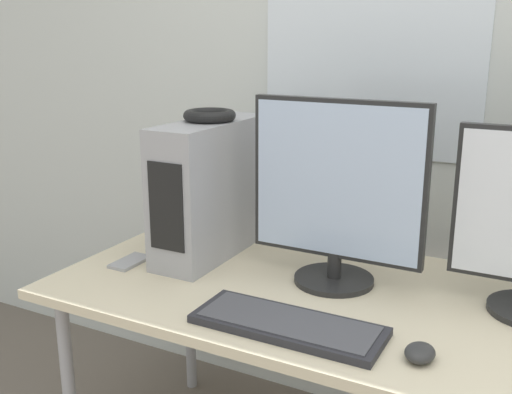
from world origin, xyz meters
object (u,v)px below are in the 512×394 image
at_px(headphones, 210,115).
at_px(keyboard, 288,325).
at_px(pc_tower, 211,189).
at_px(cell_phone, 130,262).
at_px(monitor_main, 337,192).
at_px(mouse, 420,353).

relative_size(headphones, keyboard, 0.35).
height_order(pc_tower, keyboard, pc_tower).
bearing_deg(cell_phone, monitor_main, 14.72).
xyz_separation_m(mouse, cell_phone, (-0.95, 0.16, -0.01)).
relative_size(monitor_main, mouse, 6.13).
height_order(pc_tower, headphones, headphones).
distance_m(pc_tower, monitor_main, 0.45).
distance_m(headphones, cell_phone, 0.53).
xyz_separation_m(pc_tower, headphones, (0.00, 0.00, 0.24)).
height_order(mouse, cell_phone, mouse).
bearing_deg(cell_phone, mouse, -9.10).
xyz_separation_m(pc_tower, mouse, (0.77, -0.36, -0.20)).
distance_m(pc_tower, mouse, 0.88).
relative_size(keyboard, mouse, 5.46).
height_order(pc_tower, monitor_main, monitor_main).
relative_size(headphones, mouse, 1.90).
bearing_deg(keyboard, pc_tower, 140.56).
height_order(pc_tower, cell_phone, pc_tower).
distance_m(monitor_main, cell_phone, 0.70).
bearing_deg(pc_tower, monitor_main, -5.93).
xyz_separation_m(keyboard, cell_phone, (-0.63, 0.16, -0.01)).
bearing_deg(headphones, cell_phone, -130.57).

